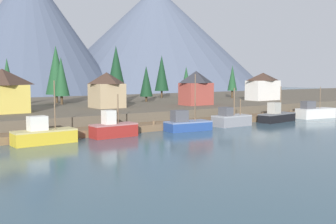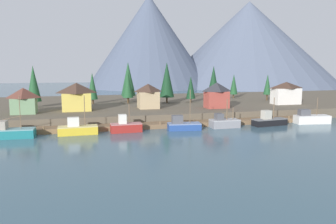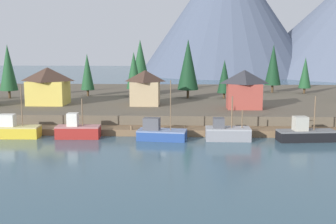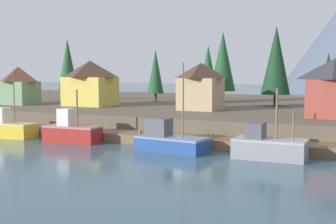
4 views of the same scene
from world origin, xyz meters
name	(u,v)px [view 4 (image 4 of 4)]	position (x,y,z in m)	size (l,w,h in m)	color
ground_plane	(232,130)	(0.00, 20.00, -0.50)	(400.00, 400.00, 1.00)	#3D5B6B
dock	(181,140)	(0.00, 1.99, 0.50)	(80.00, 4.00, 1.60)	brown
shoreline_bank	(253,111)	(0.00, 32.00, 1.25)	(400.00, 56.00, 2.50)	brown
fishing_boat_yellow	(5,127)	(-21.45, -1.57, 1.14)	(7.78, 2.87, 7.81)	gold
fishing_boat_red	(71,132)	(-11.76, -1.47, 1.17)	(6.45, 2.68, 5.87)	maroon
fishing_boat_blue	(170,141)	(0.49, -2.07, 1.03)	(7.28, 3.88, 8.65)	navy
fishing_boat_grey	(268,147)	(10.13, -1.75, 1.10)	(6.40, 3.18, 6.35)	gray
house_yellow	(90,83)	(-21.73, 16.60, 6.06)	(7.29, 6.10, 6.97)	gold
house_red	(334,88)	(14.29, 12.67, 5.98)	(6.18, 4.28, 6.81)	#9E4238
house_tan	(201,86)	(-3.47, 16.72, 5.81)	(5.46, 5.59, 6.48)	tan
house_green	(19,85)	(-33.67, 13.90, 5.61)	(5.71, 4.67, 6.08)	#6B8E66
conifer_near_left	(276,60)	(4.45, 27.87, 9.52)	(4.41, 4.41, 12.27)	#4C3823
conifer_mid_left	(328,76)	(12.04, 27.78, 7.08)	(2.92, 2.92, 8.05)	#4C3823
conifer_mid_right	(223,61)	(-6.32, 34.83, 9.56)	(4.53, 4.53, 12.30)	#4C3823
conifer_back_left	(208,69)	(-7.16, 29.67, 8.17)	(3.28, 3.28, 9.64)	#4C3823
conifer_back_right	(68,65)	(-32.95, 25.75, 8.93)	(3.68, 3.68, 11.23)	#4C3823
conifer_centre	(155,71)	(-17.46, 30.65, 7.78)	(2.93, 2.93, 9.23)	#4C3823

